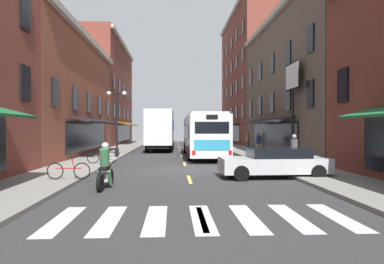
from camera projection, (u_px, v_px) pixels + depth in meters
The scene contains 18 objects.
ground_plane at pixel (186, 171), 18.45m from camera, with size 34.80×80.00×0.10m, color #333335.
lane_centre_dashes at pixel (187, 170), 18.20m from camera, with size 0.14×73.90×0.01m.
crosswalk_near at pixel (202, 218), 8.47m from camera, with size 7.10×2.80×0.01m.
sidewalk_left at pixel (71, 169), 18.14m from camera, with size 3.00×80.00×0.14m, color gray.
sidewalk_right at pixel (298, 168), 18.77m from camera, with size 3.00×80.00×0.14m, color gray.
storefront_row_right at pixel (350, 64), 24.14m from camera, with size 9.44×79.90×17.86m.
billboard_sign at pixel (293, 87), 22.93m from camera, with size 0.40×2.49×6.25m.
transit_bus at pixel (203, 135), 27.09m from camera, with size 2.69×11.98×3.19m.
box_truck at pixel (160, 130), 33.58m from camera, with size 2.60×8.04×3.82m.
sedan_near at pixel (161, 140), 42.16m from camera, with size 1.98×4.77×1.41m.
sedan_mid at pixel (275, 162), 15.45m from camera, with size 4.70×2.04×1.30m.
motorcycle_rider at pixel (105, 169), 12.66m from camera, with size 0.62×2.07×1.66m.
bicycle_near at pixel (69, 170), 14.01m from camera, with size 1.71×0.48×0.91m.
bicycle_mid at pixel (102, 157), 20.45m from camera, with size 1.69×0.49×0.91m.
pedestrian_near at pixel (258, 143), 28.26m from camera, with size 0.51×0.36×1.66m.
pedestrian_mid at pixel (248, 140), 34.30m from camera, with size 0.36×0.36×1.71m.
pedestrian_far at pixel (294, 151), 17.82m from camera, with size 0.36×0.36×1.72m.
street_lamp_twin at pixel (117, 120), 25.42m from camera, with size 1.42×0.32×4.69m.
Camera 1 is at (-0.69, -18.42, 2.16)m, focal length 33.19 mm.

